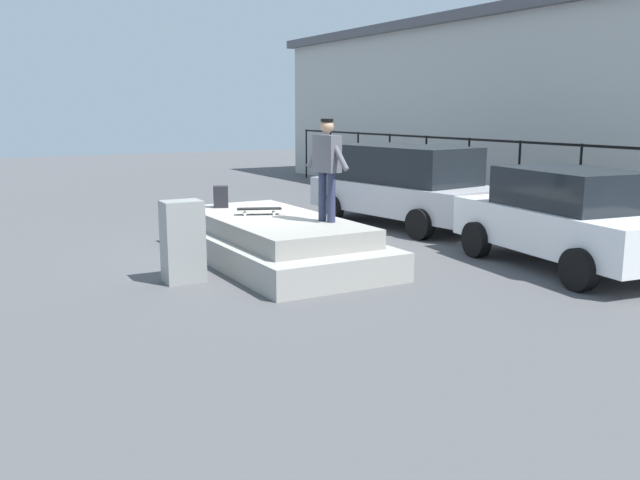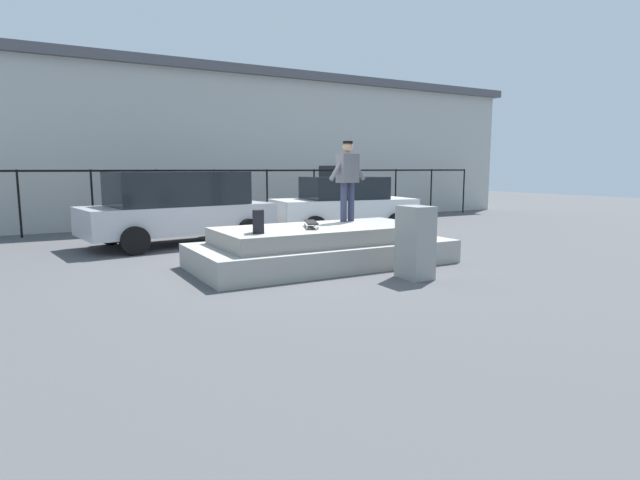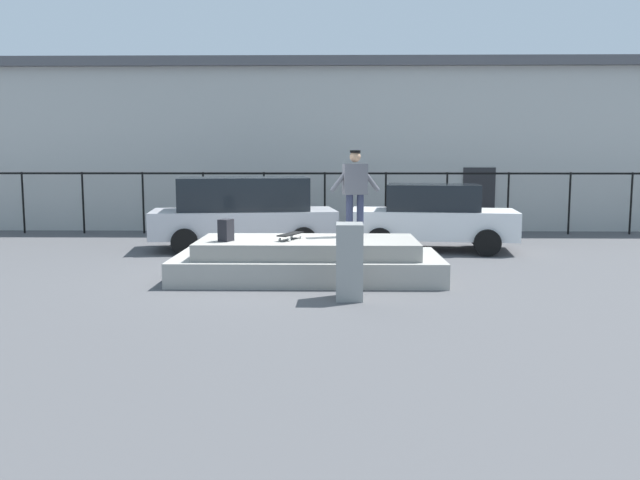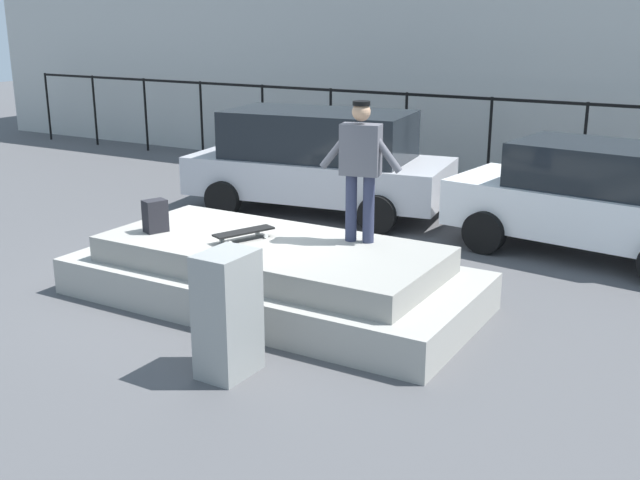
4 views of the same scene
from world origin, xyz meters
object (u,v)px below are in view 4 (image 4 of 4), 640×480
at_px(car_white_sedan_mid, 593,199).
at_px(car_silver_hatchback_near, 319,160).
at_px(skateboarder, 361,161).
at_px(backpack, 155,216).
at_px(utility_box, 228,314).
at_px(skateboard, 244,232).

bearing_deg(car_white_sedan_mid, car_silver_hatchback_near, 177.96).
bearing_deg(skateboarder, car_white_sedan_mid, 59.03).
bearing_deg(skateboarder, car_silver_hatchback_near, 126.72).
bearing_deg(backpack, utility_box, -101.95).
bearing_deg(skateboarder, backpack, -159.26).
relative_size(car_silver_hatchback_near, car_white_sedan_mid, 1.13).
bearing_deg(skateboard, car_silver_hatchback_near, 108.65).
xyz_separation_m(skateboarder, skateboard, (-1.25, -0.67, -0.89)).
xyz_separation_m(car_silver_hatchback_near, car_white_sedan_mid, (4.77, -0.17, -0.11)).
distance_m(skateboard, utility_box, 2.10).
height_order(skateboarder, utility_box, skateboarder).
distance_m(skateboard, car_silver_hatchback_near, 4.53).
relative_size(skateboard, backpack, 1.94).
height_order(skateboarder, car_white_sedan_mid, skateboarder).
bearing_deg(skateboarder, skateboard, -151.82).
distance_m(skateboard, backpack, 1.23).
xyz_separation_m(skateboarder, utility_box, (-0.17, -2.46, -1.13)).
xyz_separation_m(skateboard, car_silver_hatchback_near, (-1.45, 4.29, 0.09)).
distance_m(backpack, car_white_sedan_mid, 6.30).
relative_size(car_silver_hatchback_near, utility_box, 3.84).
height_order(skateboarder, backpack, skateboarder).
xyz_separation_m(skateboarder, car_silver_hatchback_near, (-2.70, 3.62, -0.81)).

